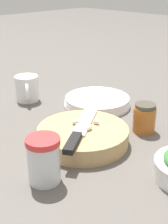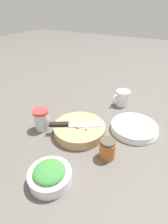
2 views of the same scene
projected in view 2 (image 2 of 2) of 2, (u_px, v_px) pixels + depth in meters
The scene contains 9 objects.
ground_plane at pixel (89, 132), 0.77m from camera, with size 5.00×5.00×0.00m, color #56514C.
cutting_board at pixel (79, 129), 0.75m from camera, with size 0.22×0.22×0.04m.
chef_knife at pixel (73, 124), 0.74m from camera, with size 0.15×0.21×0.01m.
garlic_cloves at pixel (82, 124), 0.74m from camera, with size 0.06×0.05×0.01m.
herb_bowl at pixel (50, 175), 0.55m from camera, with size 0.14×0.14×0.06m.
spice_jar at pixel (42, 120), 0.77m from camera, with size 0.07×0.07×0.10m.
coffee_mug at pixel (122, 98), 0.95m from camera, with size 0.10×0.08×0.08m.
plate_stack at pixel (134, 128), 0.77m from camera, with size 0.21×0.21×0.03m.
honey_jar at pixel (107, 149), 0.63m from camera, with size 0.06×0.06×0.08m.
Camera 2 is at (0.54, 0.28, 0.49)m, focal length 28.00 mm.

